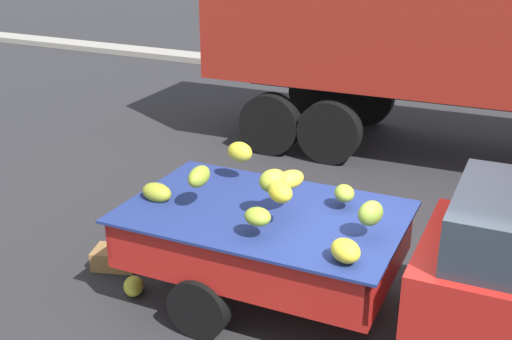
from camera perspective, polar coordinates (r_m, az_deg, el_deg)
ground at (r=6.80m, az=10.80°, el=-14.09°), size 220.00×220.00×0.00m
curb_strip at (r=16.36m, az=21.07°, el=6.64°), size 80.00×0.80×0.16m
pickup_truck at (r=6.30m, az=17.93°, el=-8.42°), size 5.12×1.97×1.70m
fallen_banana_bunch_near_tailgate at (r=7.38m, az=-10.83°, el=-10.10°), size 0.38×0.41×0.18m
produce_crate at (r=7.93m, az=-12.35°, el=-7.64°), size 0.60×0.50×0.23m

